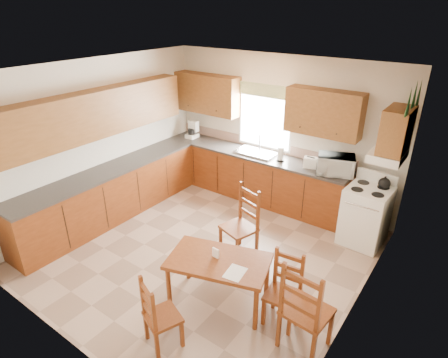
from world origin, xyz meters
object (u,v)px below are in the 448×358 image
Objects in this scene: chair_near_right at (308,306)px; chair_far_left at (239,224)px; stove at (365,216)px; chair_near_left at (162,312)px; chair_far_right at (283,291)px; dining_table at (219,281)px; microwave at (336,165)px.

chair_near_right reaches higher than chair_far_left.
chair_far_left reaches higher than stove.
chair_near_left is 0.97× the size of chair_far_right.
chair_far_right reaches higher than dining_table.
microwave is 2.82m from chair_near_right.
chair_near_right reaches higher than dining_table.
dining_table is 1.34× the size of chair_far_right.
chair_far_right is at bearing -4.99° from dining_table.
dining_table is 1.12× the size of chair_far_left.
dining_table is at bearing -53.08° from chair_far_left.
stove is 2.02m from chair_far_left.
chair_near_right is (0.76, -2.66, -0.51)m from microwave.
chair_near_left is at bearing 39.42° from chair_near_right.
dining_table is 1.07× the size of chair_near_right.
chair_near_right is at bearing -16.79° from dining_table.
stove is 2.26m from chair_far_right.
microwave is at bearing 92.93° from chair_far_right.
chair_far_left is (-0.75, -1.71, -0.54)m from microwave.
chair_near_right is 0.42m from chair_far_right.
microwave is 3.64m from chair_near_left.
dining_table is at bearing -75.24° from chair_near_left.
microwave is 2.61m from chair_far_right.
microwave is 0.47× the size of chair_near_right.
chair_near_left is at bearing -136.98° from chair_far_right.
chair_far_right is at bearing -101.71° from microwave.
chair_near_right is at bearing -84.33° from stove.
chair_near_left is (-0.52, -3.55, -0.64)m from microwave.
stove is 2.41m from chair_near_right.
dining_table is 0.82m from chair_far_right.
chair_far_right is (0.39, -2.50, -0.63)m from microwave.
dining_table is (-1.06, -2.41, -0.13)m from stove.
microwave is at bearing 161.72° from stove.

